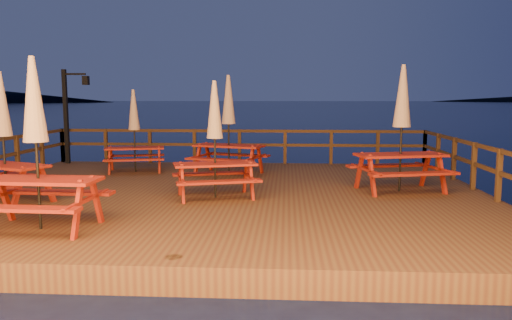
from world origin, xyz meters
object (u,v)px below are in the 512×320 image
object	(u,v)px
picnic_table_2	(134,129)
picnic_table_1	(36,141)
picnic_table_0	(402,126)
lamp_post	(70,108)

from	to	relation	value
picnic_table_2	picnic_table_1	bearing A→B (deg)	-100.60
picnic_table_1	picnic_table_0	bearing A→B (deg)	31.57
picnic_table_2	lamp_post	bearing A→B (deg)	133.74
picnic_table_0	picnic_table_1	distance (m)	7.56
picnic_table_0	picnic_table_1	world-z (taller)	picnic_table_0
lamp_post	picnic_table_1	size ratio (longest dim) A/B	1.08
picnic_table_0	picnic_table_2	bearing A→B (deg)	146.16
lamp_post	picnic_table_0	distance (m)	10.37
picnic_table_0	picnic_table_1	size ratio (longest dim) A/B	1.03
picnic_table_1	picnic_table_2	world-z (taller)	picnic_table_1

